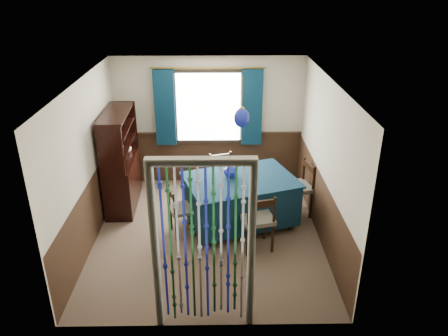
{
  "coord_description": "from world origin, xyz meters",
  "views": [
    {
      "loc": [
        0.17,
        -6.02,
        3.93
      ],
      "look_at": [
        0.27,
        0.3,
        1.04
      ],
      "focal_mm": 35.0,
      "sensor_mm": 36.0,
      "label": 1
    }
  ],
  "objects_px": {
    "chair_right": "(299,187)",
    "pendant_lamp": "(242,118)",
    "chair_near": "(258,220)",
    "chair_far": "(223,179)",
    "dining_table": "(240,199)",
    "vase_table": "(230,170)",
    "vase_sideboard": "(127,147)",
    "chair_left": "(181,209)",
    "sideboard": "(122,174)",
    "bowl_shelf": "(118,148)"
  },
  "relations": [
    {
      "from": "chair_far",
      "to": "vase_table",
      "type": "xyz_separation_m",
      "value": [
        0.11,
        -0.61,
        0.45
      ]
    },
    {
      "from": "chair_right",
      "to": "bowl_shelf",
      "type": "height_order",
      "value": "bowl_shelf"
    },
    {
      "from": "pendant_lamp",
      "to": "vase_sideboard",
      "type": "bearing_deg",
      "value": 151.56
    },
    {
      "from": "chair_far",
      "to": "bowl_shelf",
      "type": "relative_size",
      "value": 4.89
    },
    {
      "from": "dining_table",
      "to": "vase_sideboard",
      "type": "height_order",
      "value": "vase_sideboard"
    },
    {
      "from": "pendant_lamp",
      "to": "dining_table",
      "type": "bearing_deg",
      "value": 14.04
    },
    {
      "from": "chair_far",
      "to": "pendant_lamp",
      "type": "height_order",
      "value": "pendant_lamp"
    },
    {
      "from": "chair_far",
      "to": "chair_right",
      "type": "distance_m",
      "value": 1.35
    },
    {
      "from": "chair_far",
      "to": "vase_sideboard",
      "type": "xyz_separation_m",
      "value": [
        -1.75,
        0.38,
        0.47
      ]
    },
    {
      "from": "chair_left",
      "to": "sideboard",
      "type": "height_order",
      "value": "sideboard"
    },
    {
      "from": "chair_right",
      "to": "pendant_lamp",
      "type": "bearing_deg",
      "value": 94.36
    },
    {
      "from": "chair_left",
      "to": "chair_right",
      "type": "bearing_deg",
      "value": 87.1
    },
    {
      "from": "dining_table",
      "to": "pendant_lamp",
      "type": "distance_m",
      "value": 1.4
    },
    {
      "from": "vase_sideboard",
      "to": "chair_right",
      "type": "bearing_deg",
      "value": -14.13
    },
    {
      "from": "chair_left",
      "to": "bowl_shelf",
      "type": "bearing_deg",
      "value": -143.05
    },
    {
      "from": "chair_near",
      "to": "chair_far",
      "type": "height_order",
      "value": "chair_near"
    },
    {
      "from": "chair_right",
      "to": "bowl_shelf",
      "type": "relative_size",
      "value": 5.06
    },
    {
      "from": "chair_far",
      "to": "chair_left",
      "type": "distance_m",
      "value": 1.22
    },
    {
      "from": "dining_table",
      "to": "sideboard",
      "type": "distance_m",
      "value": 2.21
    },
    {
      "from": "dining_table",
      "to": "bowl_shelf",
      "type": "distance_m",
      "value": 2.19
    },
    {
      "from": "pendant_lamp",
      "to": "vase_table",
      "type": "bearing_deg",
      "value": 145.97
    },
    {
      "from": "vase_table",
      "to": "bowl_shelf",
      "type": "xyz_separation_m",
      "value": [
        -1.86,
        0.31,
        0.27
      ]
    },
    {
      "from": "chair_far",
      "to": "vase_table",
      "type": "bearing_deg",
      "value": 81.43
    },
    {
      "from": "chair_right",
      "to": "vase_table",
      "type": "xyz_separation_m",
      "value": [
        -1.18,
        -0.22,
        0.43
      ]
    },
    {
      "from": "vase_table",
      "to": "chair_far",
      "type": "bearing_deg",
      "value": 99.94
    },
    {
      "from": "sideboard",
      "to": "pendant_lamp",
      "type": "relative_size",
      "value": 2.25
    },
    {
      "from": "sideboard",
      "to": "pendant_lamp",
      "type": "distance_m",
      "value": 2.55
    },
    {
      "from": "chair_right",
      "to": "vase_sideboard",
      "type": "xyz_separation_m",
      "value": [
        -3.04,
        0.77,
        0.45
      ]
    },
    {
      "from": "chair_near",
      "to": "bowl_shelf",
      "type": "relative_size",
      "value": 4.97
    },
    {
      "from": "dining_table",
      "to": "chair_far",
      "type": "bearing_deg",
      "value": 91.56
    },
    {
      "from": "dining_table",
      "to": "sideboard",
      "type": "height_order",
      "value": "sideboard"
    },
    {
      "from": "chair_far",
      "to": "sideboard",
      "type": "distance_m",
      "value": 1.82
    },
    {
      "from": "chair_left",
      "to": "vase_sideboard",
      "type": "bearing_deg",
      "value": -162.27
    },
    {
      "from": "sideboard",
      "to": "vase_table",
      "type": "xyz_separation_m",
      "value": [
        1.92,
        -0.62,
        0.34
      ]
    },
    {
      "from": "pendant_lamp",
      "to": "vase_table",
      "type": "height_order",
      "value": "pendant_lamp"
    },
    {
      "from": "chair_near",
      "to": "chair_right",
      "type": "height_order",
      "value": "chair_right"
    },
    {
      "from": "chair_far",
      "to": "vase_sideboard",
      "type": "relative_size",
      "value": 4.97
    },
    {
      "from": "dining_table",
      "to": "vase_table",
      "type": "xyz_separation_m",
      "value": [
        -0.16,
        0.11,
        0.46
      ]
    },
    {
      "from": "chair_right",
      "to": "pendant_lamp",
      "type": "height_order",
      "value": "pendant_lamp"
    },
    {
      "from": "chair_left",
      "to": "chair_right",
      "type": "relative_size",
      "value": 0.86
    },
    {
      "from": "dining_table",
      "to": "chair_left",
      "type": "bearing_deg",
      "value": 177.32
    },
    {
      "from": "chair_far",
      "to": "vase_sideboard",
      "type": "height_order",
      "value": "vase_sideboard"
    },
    {
      "from": "chair_left",
      "to": "vase_sideboard",
      "type": "distance_m",
      "value": 1.81
    },
    {
      "from": "chair_near",
      "to": "chair_right",
      "type": "distance_m",
      "value": 1.31
    },
    {
      "from": "chair_near",
      "to": "chair_far",
      "type": "xyz_separation_m",
      "value": [
        -0.5,
        1.44,
        -0.01
      ]
    },
    {
      "from": "chair_right",
      "to": "chair_left",
      "type": "bearing_deg",
      "value": 93.52
    },
    {
      "from": "dining_table",
      "to": "vase_table",
      "type": "height_order",
      "value": "vase_table"
    },
    {
      "from": "chair_right",
      "to": "vase_table",
      "type": "height_order",
      "value": "vase_table"
    },
    {
      "from": "bowl_shelf",
      "to": "vase_sideboard",
      "type": "bearing_deg",
      "value": 90.0
    },
    {
      "from": "chair_far",
      "to": "chair_right",
      "type": "relative_size",
      "value": 0.97
    }
  ]
}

